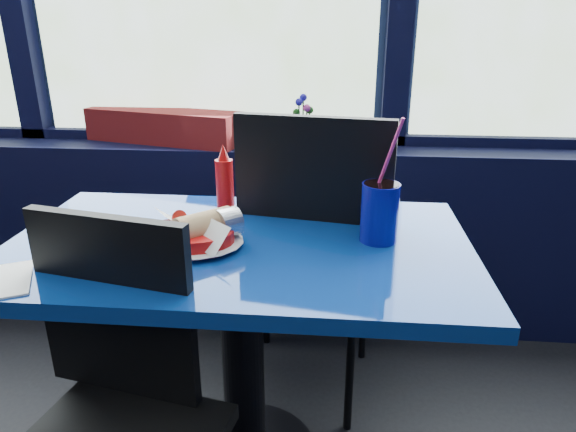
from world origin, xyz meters
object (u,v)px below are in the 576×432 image
object	(u,v)px
chair_near_back	(307,246)
soda_cup	(380,211)
near_table	(241,302)
planter_box	(164,126)
chair_near_front	(113,400)
food_basket	(191,234)
flower_vase	(303,130)
ketchup_bottle	(225,180)

from	to	relation	value
chair_near_back	soda_cup	distance (m)	0.41
near_table	soda_cup	world-z (taller)	soda_cup
soda_cup	planter_box	bearing A→B (deg)	134.52
soda_cup	chair_near_front	bearing A→B (deg)	-146.03
near_table	food_basket	xyz separation A→B (m)	(-0.11, -0.04, 0.21)
flower_vase	food_basket	bearing A→B (deg)	-103.53
near_table	chair_near_back	distance (m)	0.35
planter_box	food_basket	size ratio (longest dim) A/B	2.31
chair_near_front	chair_near_back	size ratio (longest dim) A/B	0.86
chair_near_back	ketchup_bottle	world-z (taller)	chair_near_back
near_table	flower_vase	xyz separation A→B (m)	(0.11, 0.88, 0.30)
chair_near_front	chair_near_back	bearing A→B (deg)	71.75
ketchup_bottle	planter_box	bearing A→B (deg)	121.44
planter_box	ketchup_bottle	world-z (taller)	ketchup_bottle
ketchup_bottle	soda_cup	bearing A→B (deg)	-24.97
near_table	planter_box	bearing A→B (deg)	118.28
chair_near_front	food_basket	xyz separation A→B (m)	(0.10, 0.31, 0.26)
flower_vase	ketchup_bottle	bearing A→B (deg)	-106.93
chair_near_back	soda_cup	bearing A→B (deg)	135.71
soda_cup	food_basket	bearing A→B (deg)	-170.49
chair_near_back	soda_cup	size ratio (longest dim) A/B	3.21
flower_vase	food_basket	size ratio (longest dim) A/B	0.72
chair_near_back	chair_near_front	bearing A→B (deg)	69.40
flower_vase	food_basket	xyz separation A→B (m)	(-0.22, -0.92, -0.08)
planter_box	soda_cup	bearing A→B (deg)	-30.72
chair_near_back	ketchup_bottle	bearing A→B (deg)	23.54
near_table	soda_cup	bearing A→B (deg)	6.09
chair_near_back	ketchup_bottle	distance (m)	0.35
chair_near_back	food_basket	world-z (taller)	chair_near_back
chair_near_front	chair_near_back	world-z (taller)	chair_near_back
chair_near_front	soda_cup	xyz separation A→B (m)	(0.58, 0.39, 0.31)
flower_vase	near_table	bearing A→B (deg)	-97.02
planter_box	flower_vase	xyz separation A→B (m)	(0.59, -0.01, -0.00)
near_table	ketchup_bottle	distance (m)	0.38
chair_near_front	food_basket	size ratio (longest dim) A/B	3.09
flower_vase	soda_cup	world-z (taller)	soda_cup
near_table	soda_cup	xyz separation A→B (m)	(0.36, 0.04, 0.26)
chair_near_front	near_table	bearing A→B (deg)	69.84
chair_near_back	planter_box	size ratio (longest dim) A/B	1.55
ketchup_bottle	food_basket	bearing A→B (deg)	-95.67
near_table	chair_near_front	xyz separation A→B (m)	(-0.22, -0.35, -0.05)
chair_near_back	food_basket	bearing A→B (deg)	61.11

